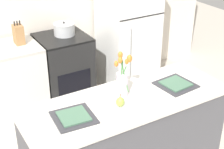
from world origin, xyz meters
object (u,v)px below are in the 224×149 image
object	(u,v)px
stove_range	(64,70)
flower_vase	(122,81)
cooking_pot	(64,29)
plate_setting_left	(74,117)
knife_block	(19,34)
plate_setting_right	(176,84)
pear_figurine	(120,101)
refrigerator	(128,26)

from	to	relation	value
stove_range	flower_vase	world-z (taller)	flower_vase
cooking_pot	plate_setting_left	bearing A→B (deg)	-111.46
stove_range	cooking_pot	size ratio (longest dim) A/B	3.52
flower_vase	knife_block	bearing A→B (deg)	104.41
knife_block	plate_setting_right	bearing A→B (deg)	-61.26
flower_vase	plate_setting_right	bearing A→B (deg)	-10.72
pear_figurine	cooking_pot	distance (m)	1.71
refrigerator	flower_vase	bearing A→B (deg)	-124.66
plate_setting_right	pear_figurine	bearing A→B (deg)	-176.53
plate_setting_left	cooking_pot	bearing A→B (deg)	68.54
cooking_pot	pear_figurine	bearing A→B (deg)	-98.61
stove_range	plate_setting_right	xyz separation A→B (m)	(0.40, -1.62, 0.45)
knife_block	pear_figurine	bearing A→B (deg)	-79.99
flower_vase	knife_block	size ratio (longest dim) A/B	1.47
flower_vase	knife_block	distance (m)	1.61
pear_figurine	plate_setting_left	size ratio (longest dim) A/B	0.34
plate_setting_right	cooking_pot	bearing A→B (deg)	102.07
stove_range	refrigerator	xyz separation A→B (m)	(0.95, 0.00, 0.42)
refrigerator	pear_figurine	xyz separation A→B (m)	(-1.16, -1.66, 0.07)
refrigerator	plate_setting_left	bearing A→B (deg)	-133.72
refrigerator	cooking_pot	xyz separation A→B (m)	(-0.90, 0.03, 0.11)
plate_setting_right	knife_block	world-z (taller)	knife_block
knife_block	refrigerator	bearing A→B (deg)	-1.39
stove_range	cooking_pot	bearing A→B (deg)	34.25
stove_range	flower_vase	size ratio (longest dim) A/B	2.28
refrigerator	plate_setting_right	size ratio (longest dim) A/B	5.25
refrigerator	knife_block	distance (m)	1.46
refrigerator	flower_vase	xyz separation A→B (m)	(-1.06, -1.53, 0.17)
flower_vase	plate_setting_left	size ratio (longest dim) A/B	1.20
stove_range	refrigerator	distance (m)	1.04
stove_range	refrigerator	bearing A→B (deg)	0.04
stove_range	plate_setting_left	bearing A→B (deg)	-110.37
flower_vase	plate_setting_left	bearing A→B (deg)	-169.04
pear_figurine	flower_vase	bearing A→B (deg)	52.47
plate_setting_right	knife_block	size ratio (longest dim) A/B	1.23
plate_setting_right	knife_block	bearing A→B (deg)	118.74
pear_figurine	cooking_pot	size ratio (longest dim) A/B	0.44
pear_figurine	plate_setting_left	bearing A→B (deg)	174.65
flower_vase	cooking_pot	distance (m)	1.57
flower_vase	plate_setting_left	distance (m)	0.52
stove_range	flower_vase	distance (m)	1.64
stove_range	cooking_pot	distance (m)	0.53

